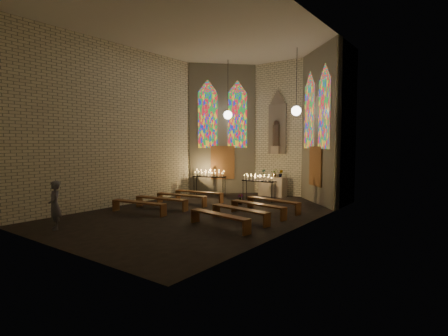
{
  "coord_description": "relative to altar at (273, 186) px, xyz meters",
  "views": [
    {
      "loc": [
        8.71,
        -10.58,
        2.73
      ],
      "look_at": [
        0.13,
        1.03,
        1.72
      ],
      "focal_mm": 28.0,
      "sensor_mm": 36.0,
      "label": 1
    }
  ],
  "objects": [
    {
      "name": "floor",
      "position": [
        0.0,
        -5.45,
        -0.5
      ],
      "size": [
        12.0,
        12.0,
        0.0
      ],
      "primitive_type": "plane",
      "color": "black",
      "rests_on": "ground"
    },
    {
      "name": "room",
      "position": [
        -0.0,
        -2.08,
        3.22
      ],
      "size": [
        8.22,
        12.43,
        7.0
      ],
      "color": "#ECE6C6",
      "rests_on": "ground"
    },
    {
      "name": "altar",
      "position": [
        0.0,
        0.0,
        0.0
      ],
      "size": [
        1.4,
        0.6,
        1.0
      ],
      "primitive_type": "cube",
      "color": "#B8A996",
      "rests_on": "ground"
    },
    {
      "name": "flower_vase_left",
      "position": [
        -0.48,
        -0.09,
        0.69
      ],
      "size": [
        0.22,
        0.16,
        0.39
      ],
      "primitive_type": "imported",
      "rotation": [
        0.0,
        0.0,
        -0.1
      ],
      "color": "#4C723F",
      "rests_on": "altar"
    },
    {
      "name": "flower_vase_center",
      "position": [
        0.07,
        0.07,
        0.7
      ],
      "size": [
        0.44,
        0.41,
        0.4
      ],
      "primitive_type": "imported",
      "rotation": [
        0.0,
        0.0,
        0.32
      ],
      "color": "#4C723F",
      "rests_on": "altar"
    },
    {
      "name": "flower_vase_right",
      "position": [
        0.46,
        0.02,
        0.7
      ],
      "size": [
        0.25,
        0.22,
        0.39
      ],
      "primitive_type": "imported",
      "rotation": [
        0.0,
        0.0,
        0.25
      ],
      "color": "#4C723F",
      "rests_on": "altar"
    },
    {
      "name": "aisle_flower_pot",
      "position": [
        0.03,
        -3.07,
        -0.27
      ],
      "size": [
        0.33,
        0.33,
        0.46
      ],
      "primitive_type": "imported",
      "rotation": [
        0.0,
        0.0,
        0.36
      ],
      "color": "#4C723F",
      "rests_on": "ground"
    },
    {
      "name": "votive_stand_left",
      "position": [
        -2.73,
        -1.85,
        0.6
      ],
      "size": [
        1.78,
        0.89,
        1.28
      ],
      "rotation": [
        0.0,
        0.0,
        0.29
      ],
      "color": "black",
      "rests_on": "ground"
    },
    {
      "name": "votive_stand_right",
      "position": [
        0.27,
        -1.85,
        0.55
      ],
      "size": [
        1.67,
        0.42,
        1.23
      ],
      "rotation": [
        0.0,
        0.0,
        0.01
      ],
      "color": "black",
      "rests_on": "ground"
    },
    {
      "name": "pew_left_0",
      "position": [
        -1.97,
        -3.59,
        -0.12
      ],
      "size": [
        2.48,
        0.71,
        0.47
      ],
      "rotation": [
        0.0,
        0.0,
        0.15
      ],
      "color": "brown",
      "rests_on": "ground"
    },
    {
      "name": "pew_right_0",
      "position": [
        1.97,
        -3.59,
        -0.12
      ],
      "size": [
        2.48,
        0.71,
        0.47
      ],
      "rotation": [
        0.0,
        0.0,
        -0.15
      ],
      "color": "brown",
      "rests_on": "ground"
    },
    {
      "name": "pew_left_1",
      "position": [
        -1.97,
        -4.79,
        -0.12
      ],
      "size": [
        2.48,
        0.71,
        0.47
      ],
      "rotation": [
        0.0,
        0.0,
        0.15
      ],
      "color": "brown",
      "rests_on": "ground"
    },
    {
      "name": "pew_right_1",
      "position": [
        1.97,
        -4.79,
        -0.12
      ],
      "size": [
        2.48,
        0.71,
        0.47
      ],
      "rotation": [
        0.0,
        0.0,
        -0.15
      ],
      "color": "brown",
      "rests_on": "ground"
    },
    {
      "name": "pew_left_2",
      "position": [
        -1.97,
        -5.99,
        -0.12
      ],
      "size": [
        2.48,
        0.71,
        0.47
      ],
      "rotation": [
        0.0,
        0.0,
        0.15
      ],
      "color": "brown",
      "rests_on": "ground"
    },
    {
      "name": "pew_right_2",
      "position": [
        1.97,
        -5.99,
        -0.12
      ],
      "size": [
        2.48,
        0.71,
        0.47
      ],
      "rotation": [
        0.0,
        0.0,
        -0.15
      ],
      "color": "brown",
      "rests_on": "ground"
    },
    {
      "name": "pew_left_3",
      "position": [
        -1.97,
        -7.19,
        -0.12
      ],
      "size": [
        2.48,
        0.71,
        0.47
      ],
      "rotation": [
        0.0,
        0.0,
        0.15
      ],
      "color": "brown",
      "rests_on": "ground"
    },
    {
      "name": "pew_right_3",
      "position": [
        1.97,
        -7.19,
        -0.12
      ],
      "size": [
        2.48,
        0.71,
        0.47
      ],
      "rotation": [
        0.0,
        0.0,
        -0.15
      ],
      "color": "brown",
      "rests_on": "ground"
    },
    {
      "name": "visitor",
      "position": [
        -2.11,
        -10.42,
        0.27
      ],
      "size": [
        0.66,
        0.54,
        1.55
      ],
      "primitive_type": "imported",
      "rotation": [
        0.0,
        0.0,
        -0.35
      ],
      "color": "#53515C",
      "rests_on": "ground"
    }
  ]
}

